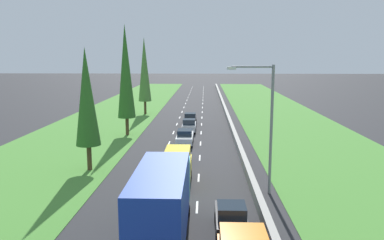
{
  "coord_description": "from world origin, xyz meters",
  "views": [
    {
      "loc": [
        2.22,
        -2.1,
        9.55
      ],
      "look_at": [
        0.5,
        47.83,
        1.16
      ],
      "focal_mm": 35.63,
      "sensor_mm": 36.0,
      "label": 1
    }
  ],
  "objects": [
    {
      "name": "grass_verge_right",
      "position": [
        14.35,
        60.0,
        0.02
      ],
      "size": [
        14.0,
        140.0,
        0.04
      ],
      "primitive_type": "cube",
      "color": "#478433",
      "rests_on": "ground"
    },
    {
      "name": "black_hatchback_right_lane",
      "position": [
        3.68,
        17.48,
        0.84
      ],
      "size": [
        1.74,
        3.9,
        1.72
      ],
      "color": "black",
      "rests_on": "ground"
    },
    {
      "name": "poplar_tree_fourth",
      "position": [
        -7.73,
        60.42,
        7.38
      ],
      "size": [
        2.12,
        2.12,
        12.65
      ],
      "color": "#4C3823",
      "rests_on": "ground"
    },
    {
      "name": "median_barrier",
      "position": [
        5.7,
        60.0,
        0.42
      ],
      "size": [
        0.44,
        120.0,
        0.85
      ],
      "primitive_type": "cube",
      "color": "#9E9B93",
      "rests_on": "ground"
    },
    {
      "name": "black_hatchback_centre_lane",
      "position": [
        0.18,
        50.48,
        0.84
      ],
      "size": [
        1.74,
        3.9,
        1.72
      ],
      "color": "black",
      "rests_on": "ground"
    },
    {
      "name": "yellow_van_centre_lane",
      "position": [
        0.23,
        25.22,
        1.4
      ],
      "size": [
        1.96,
        4.9,
        2.82
      ],
      "color": "yellow",
      "rests_on": "ground"
    },
    {
      "name": "ground_plane",
      "position": [
        0.0,
        60.0,
        0.0
      ],
      "size": [
        300.0,
        300.0,
        0.0
      ],
      "primitive_type": "plane",
      "color": "#28282B",
      "rests_on": "ground"
    },
    {
      "name": "lane_markings",
      "position": [
        0.0,
        60.0,
        0.01
      ],
      "size": [
        3.64,
        116.0,
        0.01
      ],
      "color": "white",
      "rests_on": "ground"
    },
    {
      "name": "poplar_tree_third",
      "position": [
        -7.26,
        43.28,
        7.72
      ],
      "size": [
        2.13,
        2.13,
        13.34
      ],
      "color": "#4C3823",
      "rests_on": "ground"
    },
    {
      "name": "street_light_mast",
      "position": [
        6.43,
        23.7,
        5.23
      ],
      "size": [
        3.2,
        0.28,
        9.0
      ],
      "color": "gray",
      "rests_on": "ground"
    },
    {
      "name": "blue_hatchback_centre_lane",
      "position": [
        -0.19,
        30.96,
        0.84
      ],
      "size": [
        1.74,
        3.9,
        1.72
      ],
      "color": "#1E47B7",
      "rests_on": "ground"
    },
    {
      "name": "blue_box_truck_centre_lane",
      "position": [
        0.11,
        16.17,
        2.18
      ],
      "size": [
        2.46,
        9.4,
        4.18
      ],
      "color": "black",
      "rests_on": "ground"
    },
    {
      "name": "poplar_tree_second",
      "position": [
        -7.52,
        28.73,
        6.21
      ],
      "size": [
        2.06,
        2.06,
        10.32
      ],
      "color": "#4C3823",
      "rests_on": "ground"
    },
    {
      "name": "grass_verge_left",
      "position": [
        -12.65,
        60.0,
        0.02
      ],
      "size": [
        14.0,
        140.0,
        0.04
      ],
      "primitive_type": "cube",
      "color": "#478433",
      "rests_on": "ground"
    },
    {
      "name": "white_sedan_centre_lane",
      "position": [
        0.04,
        38.66,
        0.81
      ],
      "size": [
        1.82,
        4.5,
        1.64
      ],
      "color": "white",
      "rests_on": "ground"
    },
    {
      "name": "silver_hatchback_centre_lane",
      "position": [
        0.23,
        45.37,
        0.84
      ],
      "size": [
        1.74,
        3.9,
        1.72
      ],
      "color": "silver",
      "rests_on": "ground"
    }
  ]
}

